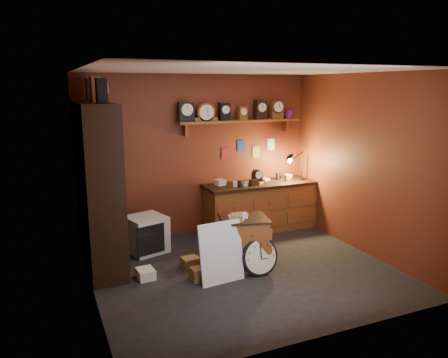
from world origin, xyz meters
TOP-DOWN VIEW (x-y plane):
  - floor at (0.00, 0.00)m, footprint 4.00×4.00m
  - room_shell at (0.04, 0.11)m, footprint 4.02×3.62m
  - shelving_unit at (-1.79, 0.98)m, footprint 0.47×1.60m
  - workbench at (1.05, 1.47)m, footprint 2.04×0.66m
  - low_cabinet at (0.04, 0.07)m, footprint 0.76×0.68m
  - big_round_clock at (0.14, -0.21)m, footprint 0.52×0.17m
  - white_panel at (-0.42, -0.20)m, footprint 0.63×0.23m
  - mini_fridge at (-1.07, 1.22)m, footprint 0.66×0.68m
  - floor_box_a at (-0.64, 0.39)m, footprint 0.25×0.22m
  - floor_box_b at (-1.31, 0.27)m, footprint 0.23×0.27m
  - floor_box_c at (-0.67, -0.06)m, footprint 0.24×0.20m

SIDE VIEW (x-z plane):
  - floor at x=0.00m, z-range 0.00..0.00m
  - white_panel at x=-0.42m, z-range -0.41..0.41m
  - floor_box_b at x=-1.31m, z-range 0.00..0.13m
  - floor_box_a at x=-0.64m, z-range 0.00..0.14m
  - floor_box_c at x=-0.67m, z-range 0.00..0.17m
  - big_round_clock at x=0.14m, z-range -0.01..0.51m
  - mini_fridge at x=-1.07m, z-range 0.00..0.56m
  - low_cabinet at x=0.04m, z-range -0.01..0.81m
  - workbench at x=1.05m, z-range -0.21..1.15m
  - shelving_unit at x=-1.79m, z-range -0.03..2.54m
  - room_shell at x=0.04m, z-range 0.37..3.08m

